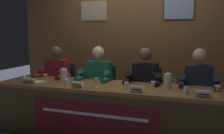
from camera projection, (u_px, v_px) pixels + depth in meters
wall_back_panelled at (134, 40)px, 4.42m from camera, size 4.46×0.14×2.60m
conference_table at (109, 104)px, 3.26m from camera, size 3.26×0.76×0.73m
chair_far_left at (62, 91)px, 4.25m from camera, size 0.44×0.44×0.91m
panelist_far_left at (55, 77)px, 4.03m from camera, size 0.51×0.48×1.23m
nameplate_far_left at (29, 81)px, 3.43m from camera, size 0.19×0.06×0.08m
juice_glass_far_left at (45, 77)px, 3.48m from camera, size 0.06×0.06×0.12m
water_cup_far_left at (24, 79)px, 3.58m from camera, size 0.06×0.06×0.08m
chair_center_left at (102, 94)px, 4.01m from camera, size 0.44×0.44×0.91m
panelist_center_left at (97, 80)px, 3.79m from camera, size 0.51×0.48×1.23m
nameplate_center_left at (77, 85)px, 3.18m from camera, size 0.16×0.06×0.08m
juice_glass_center_left at (96, 81)px, 3.19m from camera, size 0.06×0.06×0.12m
water_cup_center_left at (66, 83)px, 3.31m from camera, size 0.06×0.06×0.08m
chair_center_right at (147, 98)px, 3.78m from camera, size 0.44×0.44×0.91m
panelist_center_right at (144, 83)px, 3.55m from camera, size 0.51×0.48×1.23m
nameplate_center_right at (137, 89)px, 2.93m from camera, size 0.16×0.06×0.08m
juice_glass_center_right at (153, 84)px, 2.97m from camera, size 0.06×0.06×0.12m
water_cup_center_right at (127, 86)px, 3.11m from camera, size 0.06×0.06×0.08m
chair_far_right at (197, 102)px, 3.54m from camera, size 0.44×0.44×0.91m
panelist_far_right at (198, 86)px, 3.32m from camera, size 0.51×0.48×1.23m
nameplate_far_right at (203, 94)px, 2.69m from camera, size 0.17×0.06×0.08m
juice_glass_far_right at (218, 89)px, 2.74m from camera, size 0.06×0.06×0.12m
water_cup_far_right at (186, 91)px, 2.85m from camera, size 0.06×0.06×0.08m
water_pitcher_left_side at (64, 75)px, 3.55m from camera, size 0.15×0.10×0.21m
water_pitcher_right_side at (168, 81)px, 3.13m from camera, size 0.15×0.10×0.21m
document_stack_far_left at (37, 82)px, 3.53m from camera, size 0.24×0.19×0.01m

